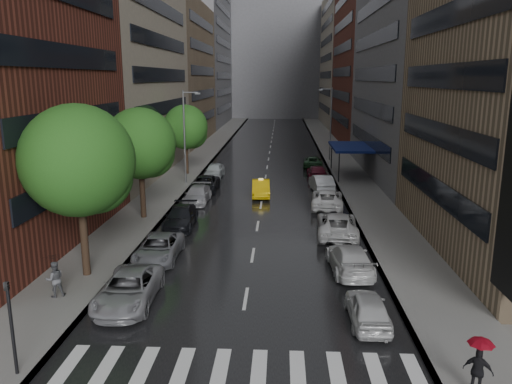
{
  "coord_description": "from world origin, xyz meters",
  "views": [
    {
      "loc": [
        1.61,
        -18.06,
        10.32
      ],
      "look_at": [
        0.0,
        13.77,
        3.0
      ],
      "focal_mm": 35.0,
      "sensor_mm": 36.0,
      "label": 1
    }
  ],
  "objects": [
    {
      "name": "parked_cars_left",
      "position": [
        -5.4,
        17.15,
        0.72
      ],
      "size": [
        2.57,
        35.3,
        1.5
      ],
      "color": "gray",
      "rests_on": "ground"
    },
    {
      "name": "ped_black_umbrella",
      "position": [
        -9.01,
        3.47,
        1.38
      ],
      "size": [
        1.07,
        1.0,
        2.09
      ],
      "color": "#55565A",
      "rests_on": "sidewalk_left"
    },
    {
      "name": "awning",
      "position": [
        8.98,
        35.0,
        3.13
      ],
      "size": [
        4.0,
        8.0,
        3.12
      ],
      "color": "navy",
      "rests_on": "sidewalk_right"
    },
    {
      "name": "street_lamp_left",
      "position": [
        -7.72,
        30.0,
        4.89
      ],
      "size": [
        1.74,
        0.22,
        9.0
      ],
      "color": "gray",
      "rests_on": "sidewalk_left"
    },
    {
      "name": "ground",
      "position": [
        0.0,
        0.0,
        0.0
      ],
      "size": [
        220.0,
        220.0,
        0.0
      ],
      "primitive_type": "plane",
      "color": "gray",
      "rests_on": "ground"
    },
    {
      "name": "crosswalk",
      "position": [
        0.2,
        -2.0,
        0.01
      ],
      "size": [
        13.15,
        2.8,
        0.01
      ],
      "color": "silver",
      "rests_on": "ground"
    },
    {
      "name": "tree_near",
      "position": [
        -8.6,
        6.24,
        6.24
      ],
      "size": [
        5.72,
        5.72,
        9.11
      ],
      "color": "#382619",
      "rests_on": "ground"
    },
    {
      "name": "street_lamp_right",
      "position": [
        7.72,
        45.0,
        4.89
      ],
      "size": [
        1.74,
        0.22,
        9.0
      ],
      "color": "gray",
      "rests_on": "sidewalk_right"
    },
    {
      "name": "building_far",
      "position": [
        0.0,
        118.0,
        16.0
      ],
      "size": [
        40.0,
        14.0,
        32.0
      ],
      "primitive_type": "cube",
      "color": "slate",
      "rests_on": "ground"
    },
    {
      "name": "taxi",
      "position": [
        -0.14,
        25.19,
        0.73
      ],
      "size": [
        1.76,
        4.5,
        1.46
      ],
      "primitive_type": "imported",
      "rotation": [
        0.0,
        0.0,
        0.05
      ],
      "color": "#E1B30B",
      "rests_on": "ground"
    },
    {
      "name": "buildings_left",
      "position": [
        -15.0,
        58.79,
        15.99
      ],
      "size": [
        8.0,
        108.0,
        38.0
      ],
      "color": "maroon",
      "rests_on": "ground"
    },
    {
      "name": "road",
      "position": [
        0.0,
        50.0,
        0.01
      ],
      "size": [
        14.0,
        140.0,
        0.01
      ],
      "primitive_type": "cube",
      "color": "black",
      "rests_on": "ground"
    },
    {
      "name": "tree_far",
      "position": [
        -8.6,
        34.84,
        5.17
      ],
      "size": [
        4.75,
        4.75,
        7.56
      ],
      "color": "#382619",
      "rests_on": "ground"
    },
    {
      "name": "buildings_right",
      "position": [
        15.0,
        56.7,
        15.03
      ],
      "size": [
        8.05,
        109.1,
        36.0
      ],
      "color": "#937A5B",
      "rests_on": "ground"
    },
    {
      "name": "ped_red_umbrella",
      "position": [
        8.14,
        -3.13,
        1.33
      ],
      "size": [
        1.02,
        0.82,
        2.01
      ],
      "color": "black",
      "rests_on": "sidewalk_right"
    },
    {
      "name": "sidewalk_left",
      "position": [
        -9.0,
        50.0,
        0.07
      ],
      "size": [
        4.0,
        140.0,
        0.15
      ],
      "primitive_type": "cube",
      "color": "gray",
      "rests_on": "ground"
    },
    {
      "name": "sidewalk_right",
      "position": [
        9.0,
        50.0,
        0.07
      ],
      "size": [
        4.0,
        140.0,
        0.15
      ],
      "primitive_type": "cube",
      "color": "gray",
      "rests_on": "ground"
    },
    {
      "name": "parked_cars_right",
      "position": [
        5.4,
        20.78,
        0.74
      ],
      "size": [
        2.98,
        42.9,
        1.59
      ],
      "color": "silver",
      "rests_on": "ground"
    },
    {
      "name": "tree_mid",
      "position": [
        -8.6,
        17.41,
        5.66
      ],
      "size": [
        5.19,
        5.19,
        8.27
      ],
      "color": "#382619",
      "rests_on": "ground"
    },
    {
      "name": "traffic_light",
      "position": [
        -7.6,
        -2.81,
        2.23
      ],
      "size": [
        0.18,
        0.15,
        3.45
      ],
      "color": "black",
      "rests_on": "sidewalk_left"
    }
  ]
}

